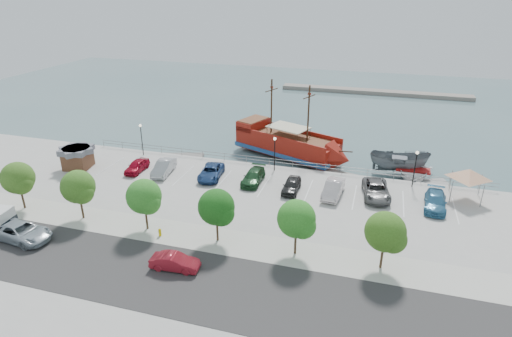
# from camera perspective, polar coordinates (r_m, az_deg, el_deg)

# --- Properties ---
(ground) EXTENTS (160.00, 160.00, 0.00)m
(ground) POSITION_cam_1_polar(r_m,az_deg,el_deg) (47.12, 0.48, -4.42)
(ground) COLOR #456268
(street) EXTENTS (100.00, 8.00, 0.04)m
(street) POSITION_cam_1_polar(r_m,az_deg,el_deg) (33.94, -7.29, -15.06)
(street) COLOR #343232
(street) RESTS_ON land_slab
(sidewalk) EXTENTS (100.00, 4.00, 0.05)m
(sidewalk) POSITION_cam_1_polar(r_m,az_deg,el_deg) (38.42, -3.71, -9.77)
(sidewalk) COLOR #BBB9AB
(sidewalk) RESTS_ON land_slab
(seawall_railing) EXTENTS (50.00, 0.06, 1.00)m
(seawall_railing) POSITION_cam_1_polar(r_m,az_deg,el_deg) (53.30, 2.80, 0.81)
(seawall_railing) COLOR gray
(seawall_railing) RESTS_ON land_slab
(far_shore) EXTENTS (40.00, 3.00, 0.80)m
(far_shore) POSITION_cam_1_polar(r_m,az_deg,el_deg) (97.48, 15.46, 9.82)
(far_shore) COLOR gray
(far_shore) RESTS_ON ground
(pirate_ship) EXTENTS (17.33, 10.57, 10.80)m
(pirate_ship) POSITION_cam_1_polar(r_m,az_deg,el_deg) (58.09, 5.14, 3.00)
(pirate_ship) COLOR maroon
(pirate_ship) RESTS_ON ground
(patrol_boat) EXTENTS (7.44, 3.36, 2.79)m
(patrol_boat) POSITION_cam_1_polar(r_m,az_deg,el_deg) (56.10, 18.50, 0.61)
(patrol_boat) COLOR #555C61
(patrol_boat) RESTS_ON ground
(speedboat) EXTENTS (5.28, 7.29, 1.49)m
(speedboat) POSITION_cam_1_polar(r_m,az_deg,el_deg) (55.77, 20.14, -0.50)
(speedboat) COLOR silver
(speedboat) RESTS_ON ground
(dock_west) EXTENTS (6.97, 3.77, 0.38)m
(dock_west) POSITION_cam_1_polar(r_m,az_deg,el_deg) (59.66, -10.24, 1.60)
(dock_west) COLOR slate
(dock_west) RESTS_ON ground
(dock_mid) EXTENTS (6.42, 3.56, 0.35)m
(dock_mid) POSITION_cam_1_polar(r_m,az_deg,el_deg) (53.98, 11.45, -0.91)
(dock_mid) COLOR gray
(dock_mid) RESTS_ON ground
(dock_east) EXTENTS (7.10, 4.42, 0.39)m
(dock_east) POSITION_cam_1_polar(r_m,az_deg,el_deg) (54.15, 20.92, -1.97)
(dock_east) COLOR gray
(dock_east) RESTS_ON ground
(shed) EXTENTS (3.68, 3.68, 2.66)m
(shed) POSITION_cam_1_polar(r_m,az_deg,el_deg) (56.94, -22.72, 1.42)
(shed) COLOR brown
(shed) RESTS_ON land_slab
(canopy_tent) EXTENTS (5.14, 5.14, 3.92)m
(canopy_tent) POSITION_cam_1_polar(r_m,az_deg,el_deg) (49.37, 26.64, -0.07)
(canopy_tent) COLOR slate
(canopy_tent) RESTS_ON land_slab
(street_van) EXTENTS (5.96, 3.21, 1.59)m
(street_van) POSITION_cam_1_polar(r_m,az_deg,el_deg) (43.63, -28.85, -7.40)
(street_van) COLOR #99A6AF
(street_van) RESTS_ON street
(street_sedan) EXTENTS (4.07, 1.70, 1.31)m
(street_sedan) POSITION_cam_1_polar(r_m,az_deg,el_deg) (35.42, -10.77, -12.15)
(street_sedan) COLOR maroon
(street_sedan) RESTS_ON street
(fire_hydrant) EXTENTS (0.27, 0.27, 0.77)m
(fire_hydrant) POSITION_cam_1_polar(r_m,az_deg,el_deg) (39.93, -12.70, -8.27)
(fire_hydrant) COLOR #C8A801
(fire_hydrant) RESTS_ON sidewalk
(lamp_post_left) EXTENTS (0.36, 0.36, 4.28)m
(lamp_post_left) POSITION_cam_1_polar(r_m,az_deg,el_deg) (57.98, -15.06, 4.46)
(lamp_post_left) COLOR black
(lamp_post_left) RESTS_ON land_slab
(lamp_post_mid) EXTENTS (0.36, 0.36, 4.28)m
(lamp_post_mid) POSITION_cam_1_polar(r_m,az_deg,el_deg) (51.23, 2.51, 2.76)
(lamp_post_mid) COLOR black
(lamp_post_mid) RESTS_ON land_slab
(lamp_post_right) EXTENTS (0.36, 0.36, 4.28)m
(lamp_post_right) POSITION_cam_1_polar(r_m,az_deg,el_deg) (50.14, 20.52, 0.75)
(lamp_post_right) COLOR black
(lamp_post_right) RESTS_ON land_slab
(tree_a) EXTENTS (3.30, 3.20, 5.00)m
(tree_a) POSITION_cam_1_polar(r_m,az_deg,el_deg) (48.19, -29.09, -1.26)
(tree_a) COLOR #473321
(tree_a) RESTS_ON sidewalk
(tree_b) EXTENTS (3.30, 3.20, 5.00)m
(tree_b) POSITION_cam_1_polar(r_m,az_deg,el_deg) (43.65, -22.54, -2.44)
(tree_b) COLOR #473321
(tree_b) RESTS_ON sidewalk
(tree_c) EXTENTS (3.30, 3.20, 5.00)m
(tree_c) POSITION_cam_1_polar(r_m,az_deg,el_deg) (39.82, -14.58, -3.81)
(tree_c) COLOR #473321
(tree_c) RESTS_ON sidewalk
(tree_d) EXTENTS (3.30, 3.20, 5.00)m
(tree_d) POSITION_cam_1_polar(r_m,az_deg,el_deg) (36.94, -5.13, -5.34)
(tree_d) COLOR #473321
(tree_d) RESTS_ON sidewalk
(tree_e) EXTENTS (3.30, 3.20, 5.00)m
(tree_e) POSITION_cam_1_polar(r_m,az_deg,el_deg) (35.23, 5.61, -6.90)
(tree_e) COLOR #473321
(tree_e) RESTS_ON sidewalk
(tree_f) EXTENTS (3.30, 3.20, 5.00)m
(tree_f) POSITION_cam_1_polar(r_m,az_deg,el_deg) (34.87, 17.08, -8.29)
(tree_f) COLOR #473321
(tree_f) RESTS_ON sidewalk
(parked_car_a) EXTENTS (1.78, 4.18, 1.41)m
(parked_car_a) POSITION_cam_1_polar(r_m,az_deg,el_deg) (53.75, -15.59, 0.33)
(parked_car_a) COLOR maroon
(parked_car_a) RESTS_ON land_slab
(parked_car_b) EXTENTS (2.27, 4.98, 1.59)m
(parked_car_b) POSITION_cam_1_polar(r_m,az_deg,el_deg) (52.31, -12.19, 0.14)
(parked_car_b) COLOR #A3A6A9
(parked_car_b) RESTS_ON land_slab
(parked_car_c) EXTENTS (3.00, 5.37, 1.42)m
(parked_car_c) POSITION_cam_1_polar(r_m,az_deg,el_deg) (50.34, -6.01, -0.48)
(parked_car_c) COLOR navy
(parked_car_c) RESTS_ON land_slab
(parked_car_d) EXTENTS (2.04, 4.92, 1.42)m
(parked_car_d) POSITION_cam_1_polar(r_m,az_deg,el_deg) (48.87, -0.37, -1.11)
(parked_car_d) COLOR #1E4725
(parked_car_d) RESTS_ON land_slab
(parked_car_e) EXTENTS (1.75, 4.25, 1.44)m
(parked_car_e) POSITION_cam_1_polar(r_m,az_deg,el_deg) (46.98, 4.74, -2.24)
(parked_car_e) COLOR black
(parked_car_e) RESTS_ON land_slab
(parked_car_f) EXTENTS (2.12, 5.08, 1.63)m
(parked_car_f) POSITION_cam_1_polar(r_m,az_deg,el_deg) (46.57, 10.26, -2.67)
(parked_car_f) COLOR silver
(parked_car_f) RESTS_ON land_slab
(parked_car_g) EXTENTS (3.42, 6.00, 1.58)m
(parked_car_g) POSITION_cam_1_polar(r_m,az_deg,el_deg) (47.35, 15.74, -2.80)
(parked_car_g) COLOR #5C5C5C
(parked_car_g) RESTS_ON land_slab
(parked_car_h) EXTENTS (2.47, 5.27, 1.49)m
(parked_car_h) POSITION_cam_1_polar(r_m,az_deg,el_deg) (47.08, 22.80, -4.06)
(parked_car_h) COLOR teal
(parked_car_h) RESTS_ON land_slab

